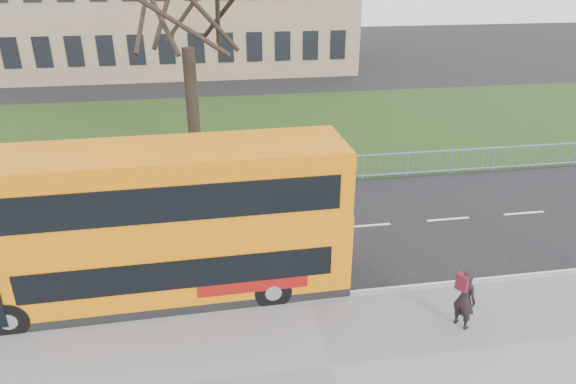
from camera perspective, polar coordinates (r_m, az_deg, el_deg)
name	(u,v)px	position (r m, az deg, el deg)	size (l,w,h in m)	color
ground	(298,272)	(15.67, 1.13, -8.85)	(120.00, 120.00, 0.00)	black
kerb	(308,300)	(14.38, 2.27, -11.95)	(80.00, 0.20, 0.14)	gray
grass_verge	(251,130)	(28.59, -4.08, 6.94)	(80.00, 15.40, 0.08)	#1C3312
guard_railing	(269,173)	(21.21, -2.07, 2.11)	(40.00, 0.12, 1.10)	#7795D4
bare_tree	(186,24)	(23.02, -11.27, 17.86)	(8.49, 8.49, 12.13)	black
yellow_bus	(155,222)	(13.96, -14.57, -3.30)	(10.20, 2.61, 4.26)	orange
pedestrian	(465,299)	(13.70, 19.04, -11.17)	(0.58, 0.38, 1.60)	black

